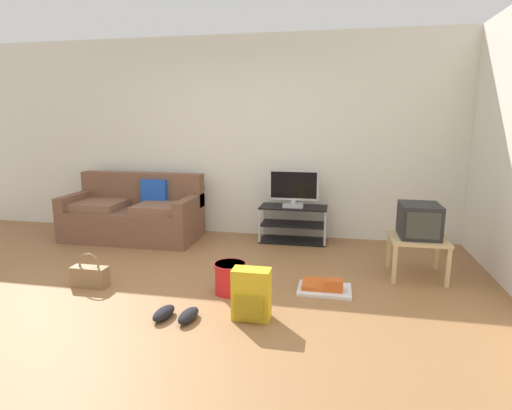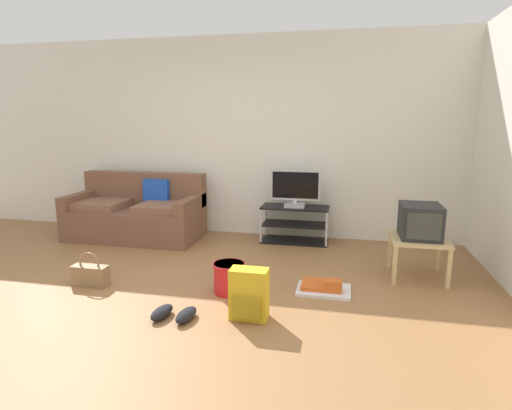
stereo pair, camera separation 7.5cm
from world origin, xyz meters
name	(u,v)px [view 1 (the left image)]	position (x,y,z in m)	size (l,w,h in m)	color
ground_plane	(172,304)	(0.00, 0.00, -0.01)	(9.00, 9.80, 0.02)	olive
wall_back	(237,138)	(0.00, 2.45, 1.35)	(9.00, 0.10, 2.70)	silver
couch	(135,214)	(-1.31, 1.89, 0.33)	(1.77, 0.85, 0.87)	brown
tv_stand	(293,224)	(0.84, 2.13, 0.24)	(0.88, 0.41, 0.48)	black
flat_tv	(294,189)	(0.84, 2.10, 0.72)	(0.65, 0.22, 0.49)	#B2B2B7
side_table	(418,243)	(2.22, 1.11, 0.36)	(0.55, 0.55, 0.42)	tan
crt_tv	(419,220)	(2.22, 1.13, 0.59)	(0.39, 0.45, 0.34)	#232326
backpack	(251,295)	(0.75, -0.14, 0.21)	(0.31, 0.24, 0.42)	gold
handbag	(90,275)	(-0.93, 0.20, 0.11)	(0.35, 0.13, 0.34)	olive
cleaning_bucket	(230,277)	(0.44, 0.33, 0.15)	(0.30, 0.30, 0.29)	red
sneakers_pair	(176,314)	(0.15, -0.28, 0.04)	(0.37, 0.29, 0.09)	black
floor_tray	(324,287)	(1.31, 0.53, 0.04)	(0.50, 0.35, 0.14)	silver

